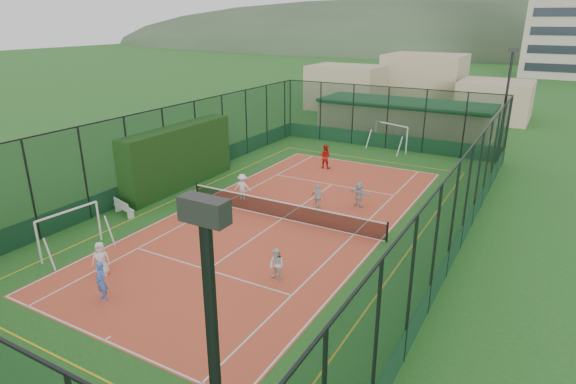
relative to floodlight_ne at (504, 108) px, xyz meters
name	(u,v)px	position (x,y,z in m)	size (l,w,h in m)	color
ground	(282,219)	(-8.60, -16.60, -4.12)	(300.00, 300.00, 0.00)	#285A1F
court_slab	(282,219)	(-8.60, -16.60, -4.12)	(11.17, 23.97, 0.01)	#CC442D
tennis_net	(282,210)	(-8.60, -16.60, -3.59)	(11.67, 0.12, 1.06)	black
perimeter_fence	(282,174)	(-8.60, -16.60, -1.62)	(18.12, 34.12, 5.00)	black
floodlight_ne	(504,108)	(0.00, 0.00, 0.00)	(0.60, 0.26, 8.25)	black
clubhouse	(404,119)	(-8.60, 5.40, -2.55)	(15.20, 7.20, 3.15)	tan
distant_hills	(525,52)	(-8.60, 133.40, -4.12)	(200.00, 60.00, 24.00)	#384C33
hedge_left	(179,157)	(-16.90, -15.22, -2.19)	(1.33, 8.85, 3.87)	black
white_bench	(124,207)	(-16.40, -20.36, -3.67)	(1.62, 0.45, 0.91)	white
futsal_goal_near	(70,232)	(-15.12, -24.64, -3.13)	(0.89, 3.07, 1.98)	white
futsal_goal_far	(391,137)	(-8.10, 0.05, -3.07)	(3.28, 0.95, 2.12)	white
child_near_left	(101,259)	(-12.16, -25.47, -3.37)	(0.72, 0.47, 1.48)	white
child_near_mid	(101,281)	(-10.62, -26.77, -3.32)	(0.58, 0.38, 1.59)	#4E7BDE
child_near_right	(277,265)	(-5.59, -22.27, -3.42)	(0.68, 0.53, 1.39)	white
child_far_left	(243,187)	(-12.06, -15.28, -3.32)	(1.02, 0.59, 1.58)	white
child_far_right	(318,197)	(-7.55, -14.43, -3.39)	(0.85, 0.35, 1.45)	silver
child_far_back	(359,194)	(-5.71, -12.91, -3.39)	(1.34, 0.43, 1.45)	silver
coach	(325,156)	(-10.56, -7.13, -3.24)	(0.85, 0.66, 1.74)	#B41A13
tennis_balls	(284,208)	(-9.25, -15.26, -4.08)	(4.99, 1.48, 0.07)	#CCE033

